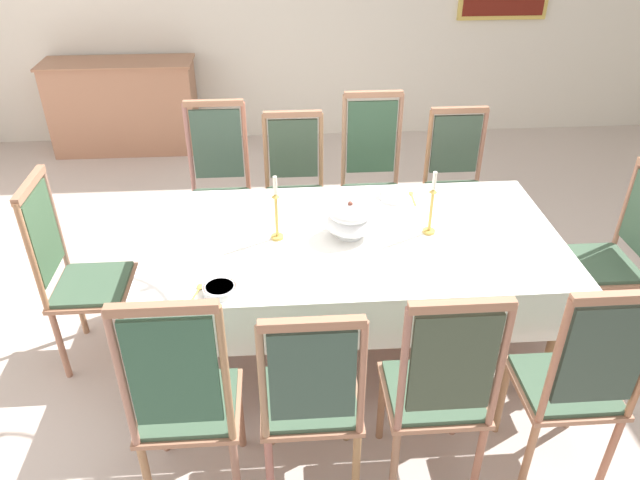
# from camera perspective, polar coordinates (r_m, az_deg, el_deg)

# --- Properties ---
(ground) EXTENTS (7.51, 6.34, 0.04)m
(ground) POSITION_cam_1_polar(r_m,az_deg,el_deg) (3.95, 2.51, -7.71)
(ground) COLOR #BFB0A5
(dining_table) EXTENTS (2.25, 1.17, 0.76)m
(dining_table) POSITION_cam_1_polar(r_m,az_deg,el_deg) (3.37, 3.15, -0.63)
(dining_table) COLOR #A17459
(dining_table) RESTS_ON ground
(tablecloth) EXTENTS (2.27, 1.19, 0.31)m
(tablecloth) POSITION_cam_1_polar(r_m,az_deg,el_deg) (3.37, 3.16, -0.54)
(tablecloth) COLOR white
(tablecloth) RESTS_ON dining_table
(chair_south_a) EXTENTS (0.44, 0.42, 1.20)m
(chair_south_a) POSITION_cam_1_polar(r_m,az_deg,el_deg) (2.67, -12.60, -14.45)
(chair_south_a) COLOR #9B6750
(chair_south_a) RESTS_ON ground
(chair_north_a) EXTENTS (0.44, 0.42, 1.17)m
(chair_north_a) POSITION_cam_1_polar(r_m,az_deg,el_deg) (4.29, -9.49, 5.07)
(chair_north_a) COLOR #A3674B
(chair_north_a) RESTS_ON ground
(chair_south_b) EXTENTS (0.44, 0.42, 1.10)m
(chair_south_b) POSITION_cam_1_polar(r_m,az_deg,el_deg) (2.66, -0.85, -14.60)
(chair_south_b) COLOR #A07151
(chair_south_b) RESTS_ON ground
(chair_north_b) EXTENTS (0.44, 0.42, 1.08)m
(chair_north_b) POSITION_cam_1_polar(r_m,az_deg,el_deg) (4.27, -2.40, 4.98)
(chair_north_b) COLOR #A07459
(chair_north_b) RESTS_ON ground
(chair_south_c) EXTENTS (0.44, 0.42, 1.15)m
(chair_south_c) POSITION_cam_1_polar(r_m,az_deg,el_deg) (2.72, 11.14, -13.54)
(chair_south_c) COLOR #966748
(chair_south_c) RESTS_ON ground
(chair_north_c) EXTENTS (0.44, 0.42, 1.20)m
(chair_north_c) POSITION_cam_1_polar(r_m,az_deg,el_deg) (4.31, 4.96, 5.73)
(chair_north_c) COLOR #9C6548
(chair_north_c) RESTS_ON ground
(chair_south_d) EXTENTS (0.44, 0.42, 1.16)m
(chair_south_d) POSITION_cam_1_polar(r_m,az_deg,el_deg) (2.92, 23.01, -12.11)
(chair_south_d) COLOR #9F734E
(chair_south_d) RESTS_ON ground
(chair_north_d) EXTENTS (0.44, 0.42, 1.08)m
(chair_north_d) POSITION_cam_1_polar(r_m,az_deg,el_deg) (4.45, 12.73, 5.33)
(chair_north_d) COLOR #A5724E
(chair_north_d) RESTS_ON ground
(chair_head_west) EXTENTS (0.42, 0.44, 1.15)m
(chair_head_west) POSITION_cam_1_polar(r_m,az_deg,el_deg) (3.60, -21.97, -2.85)
(chair_head_west) COLOR #A8645A
(chair_head_west) RESTS_ON ground
(chair_head_east) EXTENTS (0.42, 0.44, 1.09)m
(chair_head_east) POSITION_cam_1_polar(r_m,az_deg,el_deg) (3.92, 25.90, -1.18)
(chair_head_east) COLOR #A76A4D
(chair_head_east) RESTS_ON ground
(soup_tureen) EXTENTS (0.26, 0.26, 0.21)m
(soup_tureen) POSITION_cam_1_polar(r_m,az_deg,el_deg) (3.28, 2.84, 1.97)
(soup_tureen) COLOR white
(soup_tureen) RESTS_ON tablecloth
(candlestick_west) EXTENTS (0.07, 0.07, 0.37)m
(candlestick_west) POSITION_cam_1_polar(r_m,az_deg,el_deg) (3.24, -4.14, 2.48)
(candlestick_west) COLOR gold
(candlestick_west) RESTS_ON tablecloth
(candlestick_east) EXTENTS (0.07, 0.07, 0.37)m
(candlestick_east) POSITION_cam_1_polar(r_m,az_deg,el_deg) (3.33, 10.46, 2.93)
(candlestick_east) COLOR gold
(candlestick_east) RESTS_ON tablecloth
(bowl_near_left) EXTENTS (0.18, 0.18, 0.03)m
(bowl_near_left) POSITION_cam_1_polar(r_m,az_deg,el_deg) (3.72, 6.95, 4.18)
(bowl_near_left) COLOR white
(bowl_near_left) RESTS_ON tablecloth
(bowl_near_right) EXTENTS (0.16, 0.16, 0.04)m
(bowl_near_right) POSITION_cam_1_polar(r_m,az_deg,el_deg) (2.92, -9.44, -4.57)
(bowl_near_right) COLOR white
(bowl_near_right) RESTS_ON tablecloth
(spoon_primary) EXTENTS (0.03, 0.18, 0.01)m
(spoon_primary) POSITION_cam_1_polar(r_m,az_deg,el_deg) (3.78, 8.66, 4.23)
(spoon_primary) COLOR gold
(spoon_primary) RESTS_ON tablecloth
(spoon_secondary) EXTENTS (0.06, 0.17, 0.01)m
(spoon_secondary) POSITION_cam_1_polar(r_m,az_deg,el_deg) (2.97, -11.41, -4.59)
(spoon_secondary) COLOR gold
(spoon_secondary) RESTS_ON tablecloth
(sideboard) EXTENTS (1.44, 0.48, 0.90)m
(sideboard) POSITION_cam_1_polar(r_m,az_deg,el_deg) (6.44, -18.00, 11.89)
(sideboard) COLOR #A06C51
(sideboard) RESTS_ON ground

